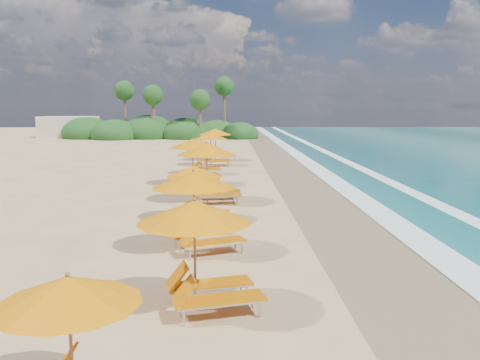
{
  "coord_description": "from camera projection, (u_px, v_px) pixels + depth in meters",
  "views": [
    {
      "loc": [
        -0.47,
        -20.08,
        4.18
      ],
      "look_at": [
        0.0,
        0.0,
        1.2
      ],
      "focal_mm": 37.29,
      "sensor_mm": 36.0,
      "label": 1
    }
  ],
  "objects": [
    {
      "name": "station_6",
      "position": [
        196.0,
        159.0,
        26.43
      ],
      "size": [
        3.01,
        2.86,
        2.54
      ],
      "rotation": [
        0.0,
        0.0,
        -0.16
      ],
      "color": "olive",
      "rests_on": "ground"
    },
    {
      "name": "station_7",
      "position": [
        204.0,
        155.0,
        30.76
      ],
      "size": [
        2.59,
        2.48,
        2.14
      ],
      "rotation": [
        0.0,
        0.0,
        0.2
      ],
      "color": "olive",
      "rests_on": "ground"
    },
    {
      "name": "station_4",
      "position": [
        198.0,
        189.0,
        18.22
      ],
      "size": [
        2.66,
        2.6,
        2.09
      ],
      "rotation": [
        0.0,
        0.0,
        -0.32
      ],
      "color": "olive",
      "rests_on": "ground"
    },
    {
      "name": "station_5",
      "position": [
        212.0,
        168.0,
        21.73
      ],
      "size": [
        2.94,
        2.73,
        2.67
      ],
      "rotation": [
        0.0,
        0.0,
        0.04
      ],
      "color": "olive",
      "rests_on": "ground"
    },
    {
      "name": "station_3",
      "position": [
        200.0,
        205.0,
        14.31
      ],
      "size": [
        3.14,
        3.1,
        2.42
      ],
      "rotation": [
        0.0,
        0.0,
        0.38
      ],
      "color": "olive",
      "rests_on": "ground"
    },
    {
      "name": "ground",
      "position": [
        240.0,
        209.0,
        20.48
      ],
      "size": [
        160.0,
        160.0,
        0.0
      ],
      "primitive_type": "plane",
      "color": "tan",
      "rests_on": "ground"
    },
    {
      "name": "surf_foam",
      "position": [
        401.0,
        207.0,
        20.64
      ],
      "size": [
        4.0,
        160.0,
        0.01
      ],
      "color": "white",
      "rests_on": "ground"
    },
    {
      "name": "beach_building",
      "position": [
        69.0,
        127.0,
        67.23
      ],
      "size": [
        7.0,
        5.0,
        2.8
      ],
      "primitive_type": "cube",
      "color": "beige",
      "rests_on": "ground"
    },
    {
      "name": "wet_sand",
      "position": [
        337.0,
        208.0,
        20.58
      ],
      "size": [
        4.0,
        160.0,
        0.01
      ],
      "primitive_type": "cube",
      "color": "olive",
      "rests_on": "ground"
    },
    {
      "name": "station_9",
      "position": [
        218.0,
        142.0,
        38.37
      ],
      "size": [
        3.45,
        3.45,
        2.55
      ],
      "rotation": [
        0.0,
        0.0,
        -0.56
      ],
      "color": "olive",
      "rests_on": "ground"
    },
    {
      "name": "station_2",
      "position": [
        204.0,
        247.0,
        10.16
      ],
      "size": [
        2.94,
        2.85,
        2.38
      ],
      "rotation": [
        0.0,
        0.0,
        0.25
      ],
      "color": "olive",
      "rests_on": "ground"
    },
    {
      "name": "treeline",
      "position": [
        156.0,
        131.0,
        65.11
      ],
      "size": [
        25.8,
        8.8,
        9.74
      ],
      "color": "#163D14",
      "rests_on": "ground"
    },
    {
      "name": "station_1",
      "position": [
        82.0,
        335.0,
        6.73
      ],
      "size": [
        2.18,
        2.02,
        2.01
      ],
      "rotation": [
        0.0,
        0.0,
        0.02
      ],
      "color": "olive",
      "rests_on": "ground"
    },
    {
      "name": "station_8",
      "position": [
        213.0,
        147.0,
        35.15
      ],
      "size": [
        2.74,
        2.56,
        2.42
      ],
      "rotation": [
        0.0,
        0.0,
        0.08
      ],
      "color": "olive",
      "rests_on": "ground"
    }
  ]
}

